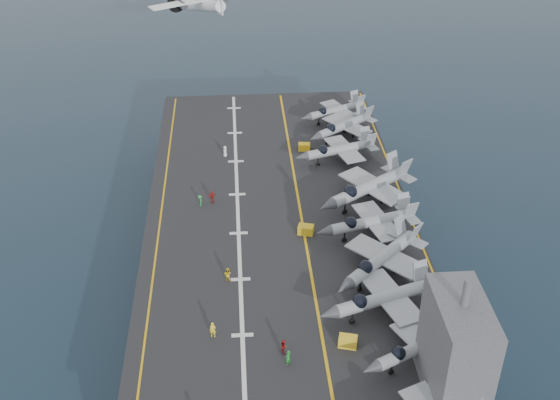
{
  "coord_description": "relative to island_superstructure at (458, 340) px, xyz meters",
  "views": [
    {
      "loc": [
        -5.91,
        -78.77,
        66.5
      ],
      "look_at": [
        0.0,
        4.0,
        13.0
      ],
      "focal_mm": 45.0,
      "sensor_mm": 36.0,
      "label": 1
    }
  ],
  "objects": [
    {
      "name": "deck_edge_stbd",
      "position": [
        3.5,
        30.0,
        -7.48
      ],
      "size": [
        0.25,
        90.0,
        0.02
      ],
      "primitive_type": "cube",
      "color": "gold",
      "rests_on": "flight_deck"
    },
    {
      "name": "fighter_jet_4",
      "position": [
        -2.95,
        28.12,
        -5.0
      ],
      "size": [
        16.45,
        13.13,
        5.0
      ],
      "primitive_type": null,
      "color": "#A2A9B2",
      "rests_on": "flight_deck"
    },
    {
      "name": "crew_2",
      "position": [
        -22.55,
        19.96,
        -6.54
      ],
      "size": [
        1.35,
        1.12,
        1.91
      ],
      "primitive_type": "imported",
      "color": "yellow",
      "rests_on": "flight_deck"
    },
    {
      "name": "deck_edge_port",
      "position": [
        -32.0,
        30.0,
        -7.48
      ],
      "size": [
        0.25,
        90.0,
        0.02
      ],
      "primitive_type": "cube",
      "color": "gold",
      "rests_on": "flight_deck"
    },
    {
      "name": "crew_4",
      "position": [
        -24.69,
        38.08,
        -6.52
      ],
      "size": [
        1.34,
        1.06,
        1.96
      ],
      "primitive_type": "imported",
      "color": "#A01A13",
      "rests_on": "flight_deck"
    },
    {
      "name": "island_superstructure",
      "position": [
        0.0,
        0.0,
        0.0
      ],
      "size": [
        5.0,
        10.0,
        15.0
      ],
      "primitive_type": null,
      "color": "#56595E",
      "rests_on": "flight_deck"
    },
    {
      "name": "crew_3",
      "position": [
        -26.4,
        37.39,
        -6.65
      ],
      "size": [
        0.79,
        1.09,
        1.7
      ],
      "primitive_type": "imported",
      "color": "green",
      "rests_on": "flight_deck"
    },
    {
      "name": "tow_cart_c",
      "position": [
        -9.62,
        53.12,
        -6.93
      ],
      "size": [
        2.01,
        1.41,
        1.14
      ],
      "primitive_type": null,
      "color": "gold",
      "rests_on": "flight_deck"
    },
    {
      "name": "fighter_jet_1",
      "position": [
        -2.04,
        4.62,
        -5.22
      ],
      "size": [
        15.65,
        13.58,
        4.57
      ],
      "primitive_type": null,
      "color": "#969DA5",
      "rests_on": "flight_deck"
    },
    {
      "name": "crew_6",
      "position": [
        -16.17,
        5.17,
        -6.5
      ],
      "size": [
        1.42,
        1.4,
        2.0
      ],
      "primitive_type": "imported",
      "color": "#1E7F27",
      "rests_on": "flight_deck"
    },
    {
      "name": "tow_cart_b",
      "position": [
        -11.78,
        29.32,
        -6.87
      ],
      "size": [
        2.39,
        1.88,
        1.26
      ],
      "primitive_type": null,
      "color": "gold",
      "rests_on": "flight_deck"
    },
    {
      "name": "fighter_jet_7",
      "position": [
        -2.49,
        57.04,
        -5.13
      ],
      "size": [
        16.4,
        15.44,
        4.74
      ],
      "primitive_type": null,
      "color": "gray",
      "rests_on": "flight_deck"
    },
    {
      "name": "hull",
      "position": [
        -15.0,
        30.0,
        -12.9
      ],
      "size": [
        36.0,
        90.0,
        10.0
      ],
      "primitive_type": "cube",
      "color": "#56595E",
      "rests_on": "ground"
    },
    {
      "name": "fighter_jet_3",
      "position": [
        -3.29,
        19.76,
        -4.81
      ],
      "size": [
        18.35,
        18.19,
        5.38
      ],
      "primitive_type": null,
      "color": "gray",
      "rests_on": "flight_deck"
    },
    {
      "name": "landing_centerline",
      "position": [
        -21.0,
        30.0,
        -7.48
      ],
      "size": [
        0.5,
        90.0,
        0.02
      ],
      "primitive_type": "cube",
      "color": "silver",
      "rests_on": "flight_deck"
    },
    {
      "name": "fighter_jet_2",
      "position": [
        -4.34,
        12.47,
        -4.91
      ],
      "size": [
        17.31,
        14.23,
        5.17
      ],
      "primitive_type": null,
      "color": "#949DA4",
      "rests_on": "flight_deck"
    },
    {
      "name": "fighter_jet_6",
      "position": [
        -4.34,
        48.76,
        -5.13
      ],
      "size": [
        15.77,
        12.79,
        4.74
      ],
      "primitive_type": null,
      "color": "#99A2AA",
      "rests_on": "flight_deck"
    },
    {
      "name": "foul_line",
      "position": [
        -12.0,
        30.0,
        -7.48
      ],
      "size": [
        0.35,
        90.0,
        0.02
      ],
      "primitive_type": "cube",
      "color": "gold",
      "rests_on": "flight_deck"
    },
    {
      "name": "transport_plane",
      "position": [
        -26.3,
        91.18,
        5.28
      ],
      "size": [
        27.5,
        24.75,
        5.39
      ],
      "primitive_type": null,
      "color": "white"
    },
    {
      "name": "crew_5",
      "position": [
        -22.69,
        51.8,
        -6.56
      ],
      "size": [
        1.08,
        1.31,
        1.88
      ],
      "primitive_type": "imported",
      "color": "white",
      "rests_on": "flight_deck"
    },
    {
      "name": "tow_cart_a",
      "position": [
        -9.32,
        7.55,
        -6.88
      ],
      "size": [
        2.33,
        1.81,
        1.23
      ],
      "primitive_type": null,
      "color": "yellow",
      "rests_on": "flight_deck"
    },
    {
      "name": "crew_1",
      "position": [
        -24.3,
        10.04,
        -6.5
      ],
      "size": [
        1.26,
        0.89,
        2.0
      ],
      "primitive_type": "imported",
      "color": "yellow",
      "rests_on": "flight_deck"
    },
    {
      "name": "fighter_jet_8",
      "position": [
        -2.95,
        63.46,
        -5.3
      ],
      "size": [
        15.08,
        13.03,
        4.41
      ],
      "primitive_type": null,
      "color": "gray",
      "rests_on": "flight_deck"
    },
    {
      "name": "ground",
      "position": [
        -15.0,
        30.0,
        -17.9
      ],
      "size": [
        500.0,
        500.0,
        0.0
      ],
      "primitive_type": "plane",
      "color": "#142135",
      "rests_on": "ground"
    },
    {
      "name": "crew_7",
      "position": [
        -16.5,
        7.06,
        -6.61
      ],
      "size": [
        0.88,
        1.17,
        1.78
      ],
      "primitive_type": "imported",
      "color": "#B21919",
      "rests_on": "flight_deck"
    },
    {
      "name": "flight_deck",
      "position": [
        -15.0,
        30.0,
        -7.7
      ],
      "size": [
        38.0,
        92.0,
        0.4
      ],
      "primitive_type": "cube",
      "color": "black",
      "rests_on": "hull"
    },
    {
      "name": "fighter_jet_5",
      "position": [
        -1.92,
        36.37,
        -4.63
      ],
      "size": [
        19.9,
        18.43,
        5.75
      ],
      "primitive_type": null,
      "color": "gray",
      "rests_on": "flight_deck"
    }
  ]
}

